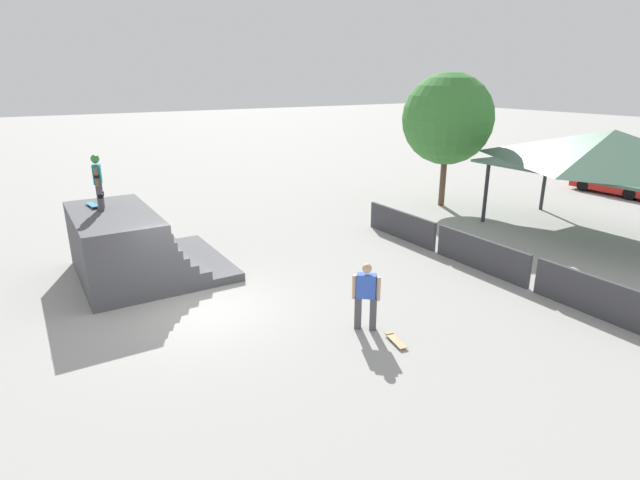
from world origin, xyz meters
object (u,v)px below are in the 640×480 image
at_px(parked_car_red, 614,182).
at_px(bystander_walking, 366,293).
at_px(skater_on_deck, 98,178).
at_px(skateboard_on_deck, 93,205).
at_px(skateboard_on_ground, 395,340).
at_px(tree_beside_pavilion, 448,119).

bearing_deg(parked_car_red, bystander_walking, -75.78).
height_order(skater_on_deck, skateboard_on_deck, skater_on_deck).
height_order(skateboard_on_ground, tree_beside_pavilion, tree_beside_pavilion).
bearing_deg(skateboard_on_ground, bystander_walking, 24.93).
xyz_separation_m(skateboard_on_deck, tree_beside_pavilion, (-0.52, 15.44, 1.92)).
bearing_deg(skater_on_deck, parked_car_red, 97.70).
relative_size(skateboard_on_deck, tree_beside_pavilion, 0.14).
bearing_deg(parked_car_red, skateboard_on_deck, -95.74).
bearing_deg(parked_car_red, tree_beside_pavilion, -107.16).
bearing_deg(skateboard_on_deck, parked_car_red, 77.51).
distance_m(skater_on_deck, tree_beside_pavilion, 15.31).
bearing_deg(tree_beside_pavilion, skater_on_deck, -86.25).
height_order(skater_on_deck, bystander_walking, skater_on_deck).
relative_size(skateboard_on_ground, parked_car_red, 0.20).
distance_m(skateboard_on_ground, tree_beside_pavilion, 14.30).
relative_size(bystander_walking, parked_car_red, 0.43).
xyz_separation_m(skater_on_deck, bystander_walking, (7.13, 4.70, -2.10)).
bearing_deg(bystander_walking, skateboard_on_ground, 145.75).
bearing_deg(skater_on_deck, skateboard_on_ground, 43.56).
bearing_deg(skateboard_on_deck, tree_beside_pavilion, 84.91).
distance_m(bystander_walking, parked_car_red, 20.83).
xyz_separation_m(bystander_walking, tree_beside_pavilion, (-8.13, 10.55, 3.12)).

